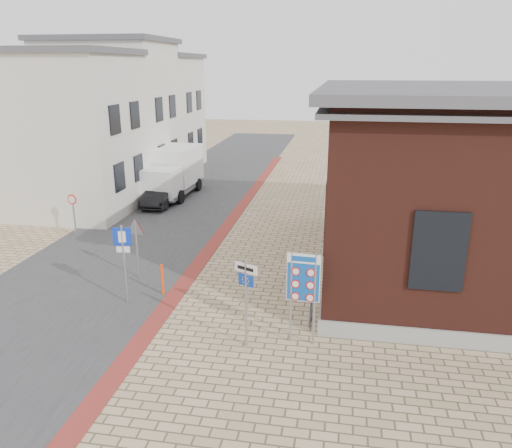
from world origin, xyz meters
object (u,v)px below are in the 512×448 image
Objects in this scene: sedan at (162,193)px; essen_sign at (246,288)px; box_truck at (173,172)px; border_sign at (303,280)px; parking_sign at (123,250)px; bollard at (162,280)px.

essen_sign is at bearing -62.75° from sedan.
essen_sign is at bearing -62.59° from box_truck.
border_sign is 6.05m from parking_sign.
border_sign is 2.45× the size of bollard.
box_truck reaches higher than parking_sign.
essen_sign is at bearing -31.68° from parking_sign.
border_sign is at bearing -57.66° from box_truck.
parking_sign is at bearing -179.10° from essen_sign.
bollard is at bearing -71.08° from sedan.
parking_sign is at bearing 169.43° from border_sign.
bollard is (4.07, -11.06, -0.09)m from sedan.
parking_sign is (3.13, -13.96, 0.40)m from box_truck.
bollard is at bearing 32.55° from parking_sign.
box_truck is (0.01, 2.11, 0.81)m from sedan.
border_sign is at bearing -22.29° from parking_sign.
essen_sign is at bearing -38.44° from bollard.
bollard is (-4.93, 2.30, -1.38)m from border_sign.
box_truck is 4.97× the size of bollard.
essen_sign is 0.97× the size of parking_sign.
essen_sign is 4.77m from parking_sign.
box_truck is 13.81m from bollard.
sedan is at bearing 110.23° from bollard.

